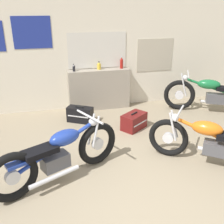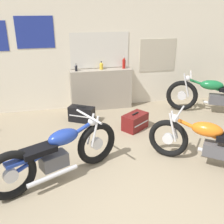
% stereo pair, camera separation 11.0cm
% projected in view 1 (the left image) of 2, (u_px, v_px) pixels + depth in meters
% --- Properties ---
extents(ground_plane, '(24.00, 24.00, 0.00)m').
position_uv_depth(ground_plane, '(131.00, 216.00, 3.18)').
color(ground_plane, gray).
extents(wall_back, '(10.00, 0.07, 2.80)m').
position_uv_depth(wall_back, '(84.00, 50.00, 6.04)').
color(wall_back, beige).
rests_on(wall_back, ground_plane).
extents(sill_counter, '(1.46, 0.28, 0.96)m').
position_uv_depth(sill_counter, '(99.00, 89.00, 6.30)').
color(sill_counter, gray).
rests_on(sill_counter, ground_plane).
extents(bottle_leftmost, '(0.06, 0.06, 0.17)m').
position_uv_depth(bottle_leftmost, '(74.00, 68.00, 5.95)').
color(bottle_leftmost, black).
rests_on(bottle_leftmost, sill_counter).
extents(bottle_left_center, '(0.08, 0.08, 0.19)m').
position_uv_depth(bottle_left_center, '(99.00, 66.00, 6.12)').
color(bottle_left_center, gold).
rests_on(bottle_left_center, sill_counter).
extents(bottle_center, '(0.07, 0.07, 0.29)m').
position_uv_depth(bottle_center, '(122.00, 63.00, 6.20)').
color(bottle_center, maroon).
rests_on(bottle_center, sill_counter).
extents(motorcycle_orange, '(1.65, 1.34, 0.83)m').
position_uv_depth(motorcycle_orange, '(213.00, 142.00, 4.05)').
color(motorcycle_orange, black).
rests_on(motorcycle_orange, ground_plane).
extents(motorcycle_blue, '(1.89, 1.03, 0.87)m').
position_uv_depth(motorcycle_blue, '(59.00, 155.00, 3.70)').
color(motorcycle_blue, black).
rests_on(motorcycle_blue, ground_plane).
extents(motorcycle_green, '(2.04, 1.12, 0.91)m').
position_uv_depth(motorcycle_green, '(213.00, 95.00, 6.08)').
color(motorcycle_green, black).
rests_on(motorcycle_green, ground_plane).
extents(hard_case_black, '(0.59, 0.48, 0.36)m').
position_uv_depth(hard_case_black, '(80.00, 114.00, 5.67)').
color(hard_case_black, black).
rests_on(hard_case_black, ground_plane).
extents(hard_case_darkred, '(0.61, 0.56, 0.35)m').
position_uv_depth(hard_case_darkred, '(134.00, 121.00, 5.35)').
color(hard_case_darkred, maroon).
rests_on(hard_case_darkred, ground_plane).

